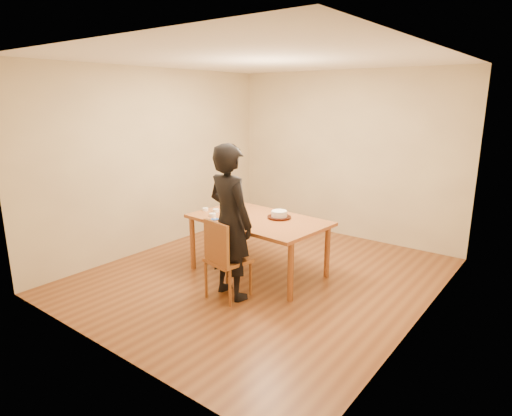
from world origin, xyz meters
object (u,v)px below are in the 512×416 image
Objects in this scene: dining_table at (258,220)px; dining_chair at (228,260)px; cake at (279,214)px; person at (230,222)px; cake_plate at (279,217)px.

dining_table is 4.07× the size of dining_chair.
dining_table is at bearing -141.17° from cake.
cake_plate is at bearing -83.24° from person.
dining_table is 0.84m from dining_chair.
dining_chair is 0.24× the size of person.
cake_plate is at bearing 97.50° from dining_chair.
person is (-0.06, -0.90, 0.13)m from cake_plate.
cake is at bearing 43.04° from dining_table.
person is (0.00, 0.05, 0.45)m from dining_chair.
cake reaches higher than dining_table.
dining_chair is 2.10× the size of cake.
cake is at bearing 97.50° from dining_chair.
dining_chair is at bearing -93.70° from cake.
person is at bearing -93.89° from cake.
person is (-0.06, -0.90, 0.09)m from cake.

